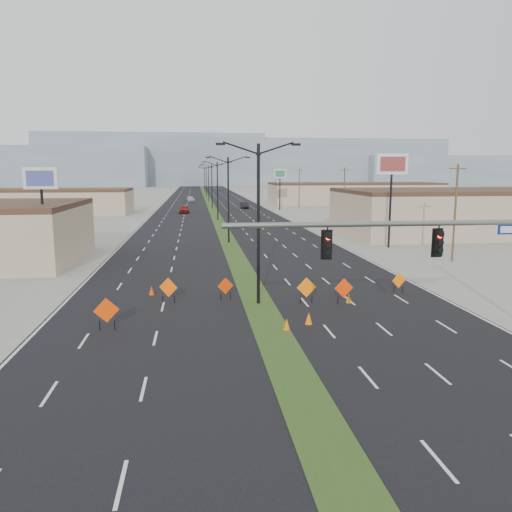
{
  "coord_description": "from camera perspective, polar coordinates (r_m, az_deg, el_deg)",
  "views": [
    {
      "loc": [
        -3.87,
        -18.55,
        8.31
      ],
      "look_at": [
        -0.22,
        11.42,
        3.2
      ],
      "focal_mm": 35.0,
      "sensor_mm": 36.0,
      "label": 1
    }
  ],
  "objects": [
    {
      "name": "ground",
      "position": [
        20.69,
        4.57,
        -14.11
      ],
      "size": [
        600.0,
        600.0,
        0.0
      ],
      "primitive_type": "plane",
      "color": "gray",
      "rests_on": "ground"
    },
    {
      "name": "pole_sign_west",
      "position": [
        47.97,
        -23.36,
        7.32
      ],
      "size": [
        2.86,
        0.59,
        8.7
      ],
      "rotation": [
        0.0,
        0.0,
        0.08
      ],
      "color": "black",
      "rests_on": "ground"
    },
    {
      "name": "construction_sign_2",
      "position": [
        32.82,
        -3.51,
        -3.53
      ],
      "size": [
        1.06,
        0.4,
        1.47
      ],
      "rotation": [
        0.0,
        0.0,
        0.33
      ],
      "color": "red",
      "rests_on": "ground"
    },
    {
      "name": "mesa_east",
      "position": [
        359.18,
        24.15,
        8.88
      ],
      "size": [
        160.0,
        50.0,
        18.0
      ],
      "primitive_type": "cube",
      "color": "gray",
      "rests_on": "ground"
    },
    {
      "name": "utility_pole_3",
      "position": [
        150.5,
        2.21,
        8.21
      ],
      "size": [
        1.6,
        0.2,
        9.0
      ],
      "color": "#4C3823",
      "rests_on": "ground"
    },
    {
      "name": "cone_1",
      "position": [
        27.79,
        6.04,
        -7.11
      ],
      "size": [
        0.42,
        0.42,
        0.68
      ],
      "primitive_type": "cone",
      "rotation": [
        0.0,
        0.0,
        -0.03
      ],
      "color": "#FF6C05",
      "rests_on": "ground"
    },
    {
      "name": "construction_sign_4",
      "position": [
        32.12,
        10.01,
        -3.73
      ],
      "size": [
        1.25,
        0.19,
        1.67
      ],
      "rotation": [
        0.0,
        0.0,
        0.12
      ],
      "color": "#FB3605",
      "rests_on": "ground"
    },
    {
      "name": "construction_sign_0",
      "position": [
        27.56,
        -16.72,
        -6.09
      ],
      "size": [
        1.29,
        0.39,
        1.77
      ],
      "rotation": [
        0.0,
        0.0,
        0.27
      ],
      "color": "#ED3D05",
      "rests_on": "ground"
    },
    {
      "name": "building_sw_far",
      "position": [
        107.47,
        -22.22,
        5.66
      ],
      "size": [
        30.0,
        14.0,
        4.5
      ],
      "primitive_type": "cube",
      "color": "tan",
      "rests_on": "ground"
    },
    {
      "name": "streetlight_3",
      "position": [
        114.65,
        -5.06,
        8.12
      ],
      "size": [
        5.15,
        0.24,
        10.02
      ],
      "color": "black",
      "rests_on": "ground"
    },
    {
      "name": "streetlight_4",
      "position": [
        142.63,
        -5.45,
        8.4
      ],
      "size": [
        5.15,
        0.24,
        10.02
      ],
      "color": "black",
      "rests_on": "ground"
    },
    {
      "name": "streetlight_1",
      "position": [
        58.74,
        -3.18,
        6.77
      ],
      "size": [
        5.15,
        0.24,
        10.02
      ],
      "color": "black",
      "rests_on": "ground"
    },
    {
      "name": "streetlight_2",
      "position": [
        86.68,
        -4.42,
        7.66
      ],
      "size": [
        5.15,
        0.24,
        10.02
      ],
      "color": "black",
      "rests_on": "ground"
    },
    {
      "name": "pole_sign_east_near",
      "position": [
        56.81,
        15.27,
        9.38
      ],
      "size": [
        3.36,
        0.92,
        10.26
      ],
      "rotation": [
        0.0,
        0.0,
        -0.17
      ],
      "color": "black",
      "rests_on": "ground"
    },
    {
      "name": "mesa_backdrop",
      "position": [
        339.64,
        -11.56,
        10.71
      ],
      "size": [
        140.0,
        50.0,
        32.0
      ],
      "primitive_type": "cube",
      "color": "gray",
      "rests_on": "ground"
    },
    {
      "name": "signal_mast",
      "position": [
        24.27,
        23.95,
        0.44
      ],
      "size": [
        16.3,
        0.6,
        8.0
      ],
      "color": "slate",
      "rests_on": "ground"
    },
    {
      "name": "pole_sign_east_far",
      "position": [
        109.68,
        2.76,
        9.02
      ],
      "size": [
        2.88,
        1.18,
        8.89
      ],
      "rotation": [
        0.0,
        0.0,
        0.29
      ],
      "color": "black",
      "rests_on": "ground"
    },
    {
      "name": "car_left",
      "position": [
        102.96,
        -8.23,
        5.31
      ],
      "size": [
        2.03,
        4.7,
        1.58
      ],
      "primitive_type": "imported",
      "rotation": [
        0.0,
        0.0,
        -0.04
      ],
      "color": "maroon",
      "rests_on": "ground"
    },
    {
      "name": "streetlight_5",
      "position": [
        170.61,
        -5.71,
        8.58
      ],
      "size": [
        5.15,
        0.24,
        10.02
      ],
      "color": "black",
      "rests_on": "ground"
    },
    {
      "name": "utility_pole_2",
      "position": [
        116.08,
        4.97,
        7.77
      ],
      "size": [
        1.6,
        0.2,
        9.0
      ],
      "color": "#4C3823",
      "rests_on": "ground"
    },
    {
      "name": "mesa_center",
      "position": [
        321.6,
        0.91,
        10.61
      ],
      "size": [
        220.0,
        50.0,
        28.0
      ],
      "primitive_type": "cube",
      "color": "gray",
      "rests_on": "ground"
    },
    {
      "name": "streetlight_0",
      "position": [
        30.93,
        0.27,
        4.24
      ],
      "size": [
        5.15,
        0.24,
        10.02
      ],
      "color": "black",
      "rests_on": "ground"
    },
    {
      "name": "construction_sign_3",
      "position": [
        31.87,
        5.78,
        -3.7
      ],
      "size": [
        1.28,
        0.12,
        1.7
      ],
      "rotation": [
        0.0,
        0.0,
        0.06
      ],
      "color": "orange",
      "rests_on": "ground"
    },
    {
      "name": "construction_sign_5",
      "position": [
        35.91,
        16.0,
        -2.79
      ],
      "size": [
        1.05,
        0.31,
        1.43
      ],
      "rotation": [
        0.0,
        0.0,
        0.25
      ],
      "color": "orange",
      "rests_on": "ground"
    },
    {
      "name": "cone_3",
      "position": [
        34.79,
        -11.85,
        -3.88
      ],
      "size": [
        0.45,
        0.45,
        0.64
      ],
      "primitive_type": "cone",
      "rotation": [
        0.0,
        0.0,
        0.18
      ],
      "color": "#E73404",
      "rests_on": "ground"
    },
    {
      "name": "median_strip",
      "position": [
        118.9,
        -5.09,
        5.56
      ],
      "size": [
        2.0,
        400.0,
        0.04
      ],
      "primitive_type": "cube",
      "color": "#2C4719",
      "rests_on": "ground"
    },
    {
      "name": "car_far",
      "position": [
        142.52,
        -7.49,
        6.46
      ],
      "size": [
        2.51,
        5.06,
        1.41
      ],
      "primitive_type": "imported",
      "rotation": [
        0.0,
        0.0,
        0.11
      ],
      "color": "#B3B7BD",
      "rests_on": "ground"
    },
    {
      "name": "cone_0",
      "position": [
        26.66,
        3.52,
        -7.82
      ],
      "size": [
        0.44,
        0.44,
        0.66
      ],
      "primitive_type": "cone",
      "rotation": [
        0.0,
        0.0,
        0.11
      ],
      "color": "#D66A04",
      "rests_on": "ground"
    },
    {
      "name": "utility_pole_1",
      "position": [
        82.17,
        10.02,
        6.92
      ],
      "size": [
        1.6,
        0.2,
        9.0
      ],
      "color": "#4C3823",
      "rests_on": "ground"
    },
    {
      "name": "streetlight_6",
      "position": [
        198.6,
        -5.9,
        8.72
      ],
      "size": [
        5.15,
        0.24,
        10.02
      ],
      "color": "black",
      "rests_on": "ground"
    },
    {
      "name": "building_se_near",
      "position": [
        74.18,
        23.85,
        4.49
      ],
      "size": [
        36.0,
        18.0,
        5.5
      ],
      "primitive_type": "cube",
      "color": "tan",
      "rests_on": "ground"
    },
    {
      "name": "utility_pole_0",
      "position": [
        49.79,
        21.8,
        4.73
      ],
      "size": [
        1.6,
        0.2,
        9.0
      ],
      "color": "#4C3823",
      "rests_on": "ground"
    },
    {
      "name": "car_mid",
      "position": [
        115.24,
        -1.34,
        5.81
      ],
      "size": [
        1.63,
        4.29,
        1.4
      ],
      "primitive_type": "imported",
      "rotation": [
        0.0,
        0.0,
        0.04
      ],
      "color": "black",
      "rests_on": "ground"
    },
    {
      "name": "construction_sign_1",
      "position": [
        32.28,
        -9.98,
        -3.66
      ],
      "size": [
        1.17,
        0.53,
        1.67
      ],
      "rotation": [
        0.0,
        0.0,
        -0.4
      ],
      "color": "#F55805",
      "rests_on": "ground"
    },
    {
      "name": "building_se_far",
      "position": [
        135.32,
        11.17,
        6.96
      ],
      "size": [
        44.0,
        16.0,
        5.0
      ],
      "primitive_type": "cube",
      "color": "tan",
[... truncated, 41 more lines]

